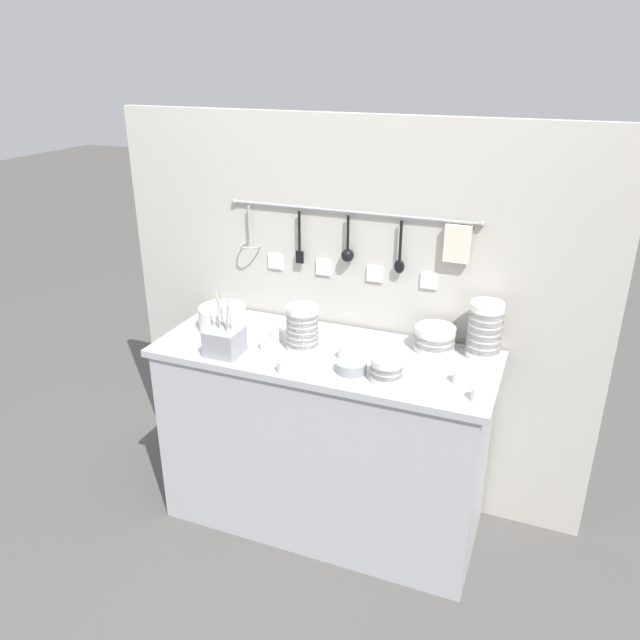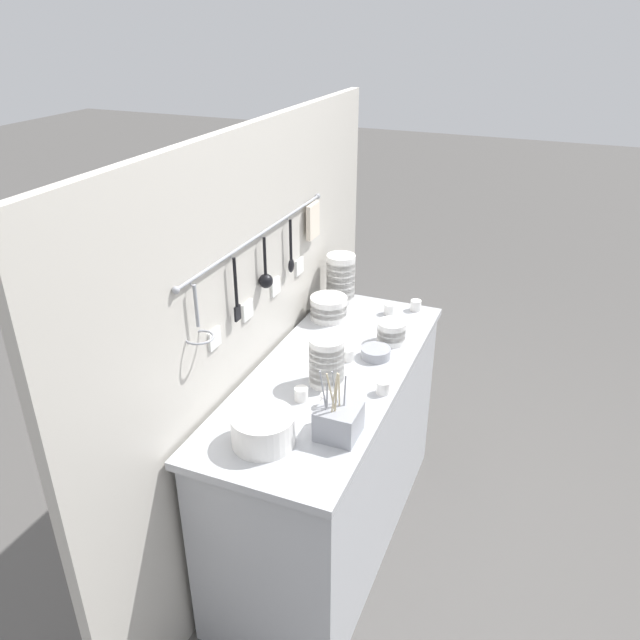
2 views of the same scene
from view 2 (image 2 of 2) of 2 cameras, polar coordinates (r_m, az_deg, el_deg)
name	(u,v)px [view 2 (image 2 of 2)]	position (r m, az deg, el deg)	size (l,w,h in m)	color
ground_plane	(330,532)	(3.01, 0.88, -18.83)	(20.00, 20.00, 0.00)	#514F4C
counter	(330,457)	(2.71, 0.95, -12.42)	(1.43, 0.57, 0.87)	#ADAFB5
back_wall	(259,348)	(2.56, -5.59, -2.58)	(2.23, 0.11, 1.79)	#BCB7AD
bowl_stack_wide_centre	(327,361)	(2.33, 0.61, -3.77)	(0.13, 0.13, 0.19)	white
bowl_stack_back_corner	(391,332)	(2.65, 6.54, -1.11)	(0.12, 0.12, 0.10)	white
bowl_stack_nested_right	(341,278)	(2.98, 1.91, 3.82)	(0.14, 0.14, 0.24)	white
bowl_stack_tall_left	(329,308)	(2.84, 0.80, 1.13)	(0.17, 0.17, 0.10)	white
plate_stack	(263,429)	(2.06, -5.22, -9.92)	(0.21, 0.21, 0.11)	white
steel_mixing_bowl	(376,353)	(2.55, 5.12, -3.00)	(0.12, 0.12, 0.04)	#93969E
cutlery_caddy	(338,421)	(2.09, 1.70, -9.19)	(0.14, 0.14, 0.26)	#93969E
cup_centre	(348,355)	(2.52, 2.56, -3.18)	(0.05, 0.05, 0.05)	white
cup_front_right	(416,305)	(2.96, 8.75, 1.34)	(0.05, 0.05, 0.05)	white
cup_mid_row	(327,400)	(2.24, 0.69, -7.35)	(0.05, 0.05, 0.05)	white
cup_by_caddy	(383,387)	(2.32, 5.78, -6.15)	(0.05, 0.05, 0.05)	white
cup_front_left	(301,394)	(2.28, -1.73, -6.77)	(0.05, 0.05, 0.05)	white
cup_beside_plates	(389,309)	(2.91, 6.35, 1.01)	(0.05, 0.05, 0.05)	white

